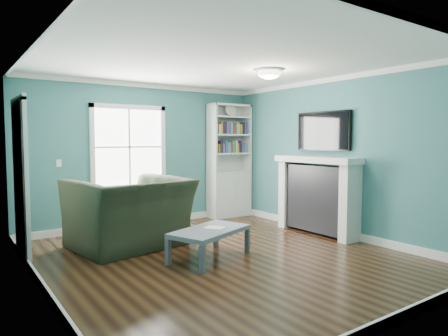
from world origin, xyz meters
TOP-DOWN VIEW (x-y plane):
  - floor at (0.00, 0.00)m, footprint 5.00×5.00m
  - room_walls at (0.00, 0.00)m, footprint 5.00×5.00m
  - trim at (0.00, 0.00)m, footprint 4.50×5.00m
  - window at (-0.30, 2.49)m, footprint 1.40×0.06m
  - bookshelf at (1.77, 2.30)m, footprint 0.90×0.35m
  - fireplace at (2.08, 0.20)m, footprint 0.44×1.58m
  - tv at (2.20, 0.20)m, footprint 0.06×1.10m
  - door at (-2.22, 1.40)m, footprint 0.12×0.98m
  - ceiling_fixture at (0.90, 0.10)m, footprint 0.38×0.38m
  - light_switch at (-1.50, 2.48)m, footprint 0.08×0.01m
  - recliner at (-0.82, 1.20)m, footprint 1.69×1.24m
  - coffee_table at (-0.18, 0.04)m, footprint 1.24×0.95m
  - paper_sheet at (-0.08, 0.07)m, footprint 0.30×0.32m

SIDE VIEW (x-z plane):
  - floor at x=0.00m, z-range 0.00..0.00m
  - coffee_table at x=-0.18m, z-range 0.15..0.55m
  - paper_sheet at x=-0.08m, z-range 0.40..0.40m
  - fireplace at x=2.08m, z-range -0.01..1.29m
  - recliner at x=-0.82m, z-range 0.00..1.36m
  - bookshelf at x=1.77m, z-range -0.23..2.08m
  - door at x=-2.22m, z-range -0.01..2.16m
  - light_switch at x=-1.50m, z-range 1.14..1.26m
  - trim at x=0.00m, z-range -0.06..2.54m
  - window at x=-0.30m, z-range 0.70..2.20m
  - room_walls at x=0.00m, z-range -0.92..4.08m
  - tv at x=2.20m, z-range 1.40..2.05m
  - ceiling_fixture at x=0.90m, z-range 2.47..2.63m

